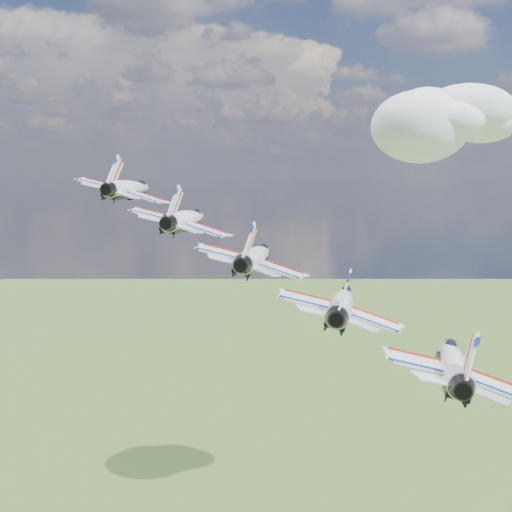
# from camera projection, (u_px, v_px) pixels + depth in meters

# --- Properties ---
(cloud_far) EXTENTS (60.22, 47.32, 23.66)m
(cloud_far) POSITION_uv_depth(u_px,v_px,m) (457.00, 118.00, 254.61)
(cloud_far) COLOR white
(jet_0) EXTENTS (13.78, 17.72, 7.64)m
(jet_0) POSITION_uv_depth(u_px,v_px,m) (130.00, 188.00, 90.76)
(jet_0) COLOR white
(jet_1) EXTENTS (13.78, 17.72, 7.64)m
(jet_1) POSITION_uv_depth(u_px,v_px,m) (187.00, 219.00, 82.59)
(jet_1) COLOR white
(jet_2) EXTENTS (13.78, 17.72, 7.64)m
(jet_2) POSITION_uv_depth(u_px,v_px,m) (256.00, 256.00, 74.42)
(jet_2) COLOR white
(jet_3) EXTENTS (13.78, 17.72, 7.64)m
(jet_3) POSITION_uv_depth(u_px,v_px,m) (342.00, 302.00, 66.24)
(jet_3) COLOR white
(jet_4) EXTENTS (13.78, 17.72, 7.64)m
(jet_4) POSITION_uv_depth(u_px,v_px,m) (453.00, 362.00, 58.07)
(jet_4) COLOR white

